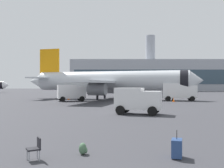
# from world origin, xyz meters

# --- Properties ---
(airplane_at_gate) EXTENTS (35.26, 32.13, 10.50)m
(airplane_at_gate) POSITION_xyz_m (-0.75, 46.34, 3.66)
(airplane_at_gate) COLOR silver
(airplane_at_gate) RESTS_ON ground
(service_truck) EXTENTS (5.25, 3.75, 2.90)m
(service_truck) POSITION_xyz_m (-7.56, 40.93, 1.61)
(service_truck) COLOR white
(service_truck) RESTS_ON ground
(fuel_truck) EXTENTS (6.25, 3.32, 3.20)m
(fuel_truck) POSITION_xyz_m (11.92, 42.24, 1.77)
(fuel_truck) COLOR white
(fuel_truck) RESTS_ON ground
(cargo_van) EXTENTS (4.79, 3.38, 2.60)m
(cargo_van) POSITION_xyz_m (2.22, 20.56, 1.45)
(cargo_van) COLOR white
(cargo_van) RESTS_ON ground
(safety_cone_near) EXTENTS (0.44, 0.44, 0.68)m
(safety_cone_near) POSITION_xyz_m (-9.40, 48.86, 0.33)
(safety_cone_near) COLOR #F2590C
(safety_cone_near) RESTS_ON ground
(safety_cone_mid) EXTENTS (0.44, 0.44, 0.78)m
(safety_cone_mid) POSITION_xyz_m (10.26, 39.26, 0.38)
(safety_cone_mid) COLOR #F2590C
(safety_cone_mid) RESTS_ON ground
(safety_cone_far) EXTENTS (0.44, 0.44, 0.75)m
(safety_cone_far) POSITION_xyz_m (-8.82, 46.00, 0.37)
(safety_cone_far) COLOR #F2590C
(safety_cone_far) RESTS_ON ground
(safety_cone_outer) EXTENTS (0.44, 0.44, 0.75)m
(safety_cone_outer) POSITION_xyz_m (5.22, 49.22, 0.37)
(safety_cone_outer) COLOR #F2590C
(safety_cone_outer) RESTS_ON ground
(rolling_suitcase) EXTENTS (0.57, 0.73, 1.10)m
(rolling_suitcase) POSITION_xyz_m (2.28, 5.42, 0.39)
(rolling_suitcase) COLOR navy
(rolling_suitcase) RESTS_ON ground
(traveller_backpack) EXTENTS (0.36, 0.40, 0.48)m
(traveller_backpack) POSITION_xyz_m (-1.48, 5.94, 0.23)
(traveller_backpack) COLOR #476B4C
(traveller_backpack) RESTS_ON ground
(gate_chair) EXTENTS (0.65, 0.65, 0.86)m
(gate_chair) POSITION_xyz_m (-3.22, 5.12, 0.50)
(gate_chair) COLOR black
(gate_chair) RESTS_ON ground
(terminal_building) EXTENTS (75.28, 17.44, 26.26)m
(terminal_building) POSITION_xyz_m (18.76, 117.01, 7.29)
(terminal_building) COLOR #9EA3AD
(terminal_building) RESTS_ON ground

